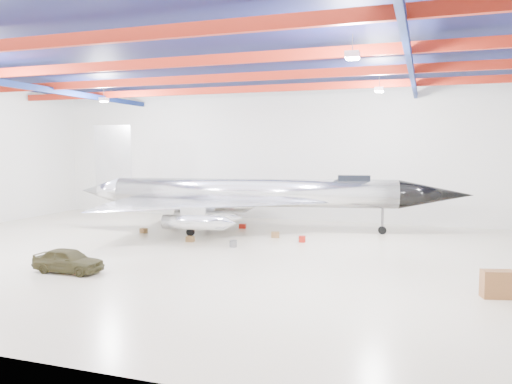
% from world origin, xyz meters
% --- Properties ---
extents(floor, '(40.00, 40.00, 0.00)m').
position_xyz_m(floor, '(0.00, 0.00, 0.00)').
color(floor, beige).
rests_on(floor, ground).
extents(wall_back, '(40.00, 0.00, 40.00)m').
position_xyz_m(wall_back, '(0.00, 15.00, 5.50)').
color(wall_back, silver).
rests_on(wall_back, floor).
extents(ceiling, '(40.00, 40.00, 0.00)m').
position_xyz_m(ceiling, '(0.00, 0.00, 11.00)').
color(ceiling, '#0A0F38').
rests_on(ceiling, wall_back).
extents(ceiling_structure, '(39.50, 29.50, 1.08)m').
position_xyz_m(ceiling_structure, '(0.00, 0.00, 10.32)').
color(ceiling_structure, maroon).
rests_on(ceiling_structure, ceiling).
extents(jet_aircraft, '(28.45, 19.11, 7.81)m').
position_xyz_m(jet_aircraft, '(1.00, 8.22, 2.56)').
color(jet_aircraft, silver).
rests_on(jet_aircraft, floor).
extents(jeep, '(3.55, 1.46, 1.21)m').
position_xyz_m(jeep, '(-3.63, -6.16, 0.60)').
color(jeep, '#3A361D').
rests_on(jeep, floor).
extents(desk, '(1.35, 0.90, 1.14)m').
position_xyz_m(desk, '(15.73, -4.05, 0.57)').
color(desk, brown).
rests_on(desk, floor).
extents(crate_ply, '(0.56, 0.49, 0.33)m').
position_xyz_m(crate_ply, '(-6.27, 5.08, 0.17)').
color(crate_ply, olive).
rests_on(crate_ply, floor).
extents(toolbox_red, '(0.52, 0.43, 0.34)m').
position_xyz_m(toolbox_red, '(-0.22, 9.26, 0.17)').
color(toolbox_red, '#AA1A11').
rests_on(toolbox_red, floor).
extents(engine_drum, '(0.52, 0.52, 0.42)m').
position_xyz_m(engine_drum, '(1.74, 2.32, 0.21)').
color(engine_drum, '#59595B').
rests_on(engine_drum, floor).
extents(parts_bin, '(0.66, 0.59, 0.39)m').
position_xyz_m(parts_bin, '(3.27, 6.28, 0.20)').
color(parts_bin, olive).
rests_on(parts_bin, floor).
extents(crate_small, '(0.45, 0.36, 0.30)m').
position_xyz_m(crate_small, '(-4.97, 7.50, 0.15)').
color(crate_small, '#59595B').
rests_on(crate_small, floor).
extents(tool_chest, '(0.60, 0.60, 0.41)m').
position_xyz_m(tool_chest, '(5.39, 5.24, 0.20)').
color(tool_chest, '#AA1A11').
rests_on(tool_chest, floor).
extents(oil_barrel, '(0.53, 0.43, 0.35)m').
position_xyz_m(oil_barrel, '(-1.55, 3.05, 0.18)').
color(oil_barrel, olive).
rests_on(oil_barrel, floor).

